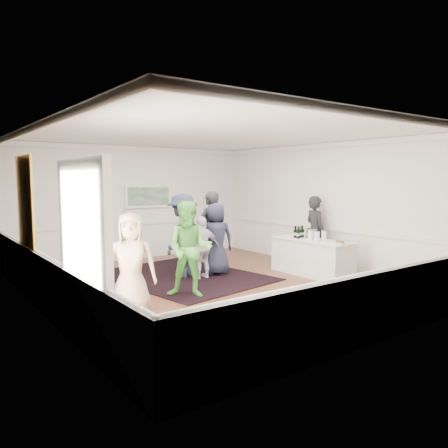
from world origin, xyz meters
TOP-DOWN VIEW (x-y plane):
  - floor at (0.00, 0.00)m, footprint 8.00×8.00m
  - ceiling at (0.00, 0.00)m, footprint 7.00×8.00m
  - wall_left at (-3.50, 0.00)m, footprint 0.02×8.00m
  - wall_right at (3.50, 0.00)m, footprint 0.02×8.00m
  - wall_back at (0.00, 4.00)m, footprint 7.00×0.02m
  - wall_front at (0.00, -4.00)m, footprint 7.00×0.02m
  - wainscoting at (0.00, 0.00)m, footprint 7.00×8.00m
  - mirror at (-3.45, 1.30)m, footprint 0.05×1.25m
  - doorway at (-3.45, -1.90)m, footprint 0.10×1.78m
  - landscape_painting at (0.40, 3.95)m, footprint 1.44×0.06m
  - area_rug at (-0.11, 1.19)m, footprint 3.46×4.23m
  - serving_table at (2.48, -0.45)m, footprint 0.80×2.09m
  - bartender at (3.20, 0.10)m, footprint 0.59×0.76m
  - guest_tan at (-2.30, -0.81)m, footprint 1.00×0.85m
  - guest_green at (-0.89, -0.39)m, footprint 1.14×1.13m
  - guest_lilac at (0.16, 0.75)m, footprint 0.87×0.41m
  - guest_dark_a at (-0.12, 1.15)m, footprint 1.45×1.30m
  - guest_dark_b at (0.68, 1.20)m, footprint 0.79×0.58m
  - guest_navy at (0.64, 0.91)m, footprint 0.97×0.79m
  - wine_bottles at (2.49, -0.01)m, footprint 0.36×0.24m
  - juice_pitchers at (2.45, -0.63)m, footprint 0.33×0.35m
  - ice_bucket at (2.58, -0.34)m, footprint 0.26×0.26m
  - nut_bowl at (2.42, -1.32)m, footprint 0.28×0.28m

SIDE VIEW (x-z plane):
  - floor at x=0.00m, z-range 0.00..0.00m
  - area_rug at x=-0.11m, z-range 0.00..0.02m
  - serving_table at x=2.48m, z-range 0.00..0.85m
  - wainscoting at x=0.00m, z-range 0.00..1.00m
  - guest_lilac at x=0.16m, z-range 0.00..1.44m
  - guest_navy at x=0.64m, z-range 0.00..1.73m
  - guest_tan at x=-2.30m, z-range 0.00..1.74m
  - nut_bowl at x=2.42m, z-range 0.85..0.92m
  - bartender at x=3.20m, z-range 0.00..1.85m
  - guest_green at x=-0.89m, z-range 0.00..1.86m
  - ice_bucket at x=2.58m, z-range 0.84..1.08m
  - juice_pitchers at x=2.45m, z-range 0.84..1.08m
  - guest_dark_a at x=-0.12m, z-range 0.00..1.95m
  - guest_dark_b at x=0.68m, z-range 0.00..1.99m
  - wine_bottles at x=2.49m, z-range 0.84..1.15m
  - doorway at x=-3.45m, z-range 0.14..2.70m
  - wall_left at x=-3.50m, z-range 0.00..3.20m
  - wall_right at x=3.50m, z-range 0.00..3.20m
  - wall_back at x=0.00m, z-range 0.00..3.20m
  - wall_front at x=0.00m, z-range 0.00..3.20m
  - landscape_painting at x=0.40m, z-range 1.45..2.11m
  - mirror at x=-3.45m, z-range 0.88..2.73m
  - ceiling at x=0.00m, z-range 3.19..3.21m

